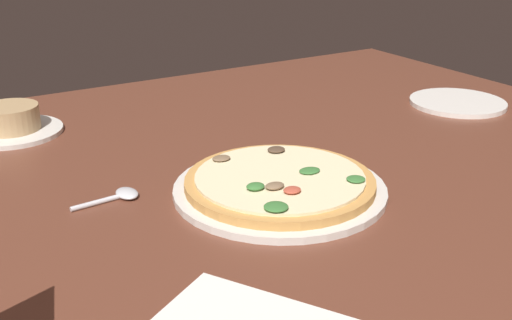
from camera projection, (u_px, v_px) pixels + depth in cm
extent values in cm
cube|color=brown|center=(235.00, 179.00, 95.76)|extent=(150.00, 110.00, 4.00)
cylinder|color=silver|center=(280.00, 189.00, 86.23)|extent=(29.29, 29.29, 1.00)
cylinder|color=#C68C47|center=(280.00, 182.00, 85.82)|extent=(26.12, 26.12, 1.20)
cylinder|color=beige|center=(280.00, 177.00, 85.52)|extent=(23.30, 23.30, 0.40)
ellipsoid|color=brown|center=(221.00, 158.00, 90.56)|extent=(2.70, 2.21, 0.57)
ellipsoid|color=#387033|center=(255.00, 186.00, 81.13)|extent=(2.46, 2.14, 0.80)
ellipsoid|color=#387033|center=(276.00, 207.00, 75.81)|extent=(3.05, 3.00, 0.62)
ellipsoid|color=#387033|center=(310.00, 171.00, 86.47)|extent=(3.08, 2.39, 0.44)
ellipsoid|color=#AD4733|center=(292.00, 190.00, 80.21)|extent=(2.37, 2.06, 0.68)
ellipsoid|color=#387033|center=(356.00, 179.00, 83.74)|extent=(2.57, 2.50, 0.47)
ellipsoid|color=brown|center=(275.00, 186.00, 81.35)|extent=(2.66, 1.98, 0.75)
ellipsoid|color=#4C3828|center=(276.00, 149.00, 93.66)|extent=(2.67, 2.44, 0.67)
cylinder|color=silver|center=(12.00, 131.00, 108.85)|extent=(17.09, 17.09, 0.80)
cylinder|color=tan|center=(10.00, 118.00, 107.91)|extent=(9.80, 9.80, 4.23)
cylinder|color=silver|center=(458.00, 102.00, 124.81)|extent=(18.73, 18.73, 0.90)
ellipsoid|color=silver|center=(127.00, 193.00, 85.07)|extent=(3.10, 4.20, 1.00)
cylinder|color=silver|center=(99.00, 202.00, 82.99)|extent=(7.93, 1.31, 0.70)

